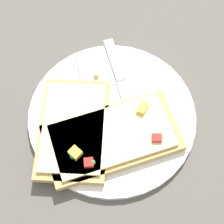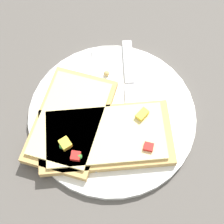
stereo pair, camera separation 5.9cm
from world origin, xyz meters
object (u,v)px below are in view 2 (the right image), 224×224
object	(u,v)px
fork	(92,113)
knife	(130,88)
pizza_slice_main	(106,137)
plate	(112,116)
pizza_slice_corner	(71,120)

from	to	relation	value
fork	knife	bearing A→B (deg)	127.86
knife	pizza_slice_main	distance (m)	0.10
fork	knife	size ratio (longest dim) A/B	0.93
plate	pizza_slice_main	bearing A→B (deg)	126.26
plate	knife	bearing A→B (deg)	-73.36
knife	pizza_slice_main	size ratio (longest dim) A/B	0.83
fork	pizza_slice_corner	bearing A→B (deg)	-62.02
pizza_slice_main	pizza_slice_corner	xyz separation A→B (m)	(0.06, 0.02, -0.00)
fork	knife	distance (m)	0.08
plate	fork	world-z (taller)	fork
plate	pizza_slice_main	xyz separation A→B (m)	(-0.03, 0.03, 0.02)
pizza_slice_main	knife	bearing A→B (deg)	60.53
plate	pizza_slice_main	world-z (taller)	pizza_slice_main
pizza_slice_main	pizza_slice_corner	world-z (taller)	same
plate	pizza_slice_corner	world-z (taller)	pizza_slice_corner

